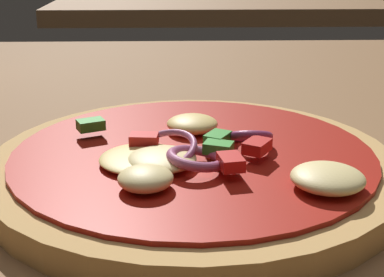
# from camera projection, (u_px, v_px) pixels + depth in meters

# --- Properties ---
(dining_table) EXTENTS (1.43, 0.95, 0.04)m
(dining_table) POSITION_uv_depth(u_px,v_px,m) (165.00, 183.00, 0.39)
(dining_table) COLOR brown
(dining_table) RESTS_ON ground
(pizza) EXTENTS (0.25, 0.25, 0.03)m
(pizza) POSITION_uv_depth(u_px,v_px,m) (193.00, 164.00, 0.35)
(pizza) COLOR tan
(pizza) RESTS_ON dining_table
(background_table) EXTENTS (0.83, 0.45, 0.04)m
(background_table) POSITION_uv_depth(u_px,v_px,m) (219.00, 7.00, 1.43)
(background_table) COLOR brown
(background_table) RESTS_ON ground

